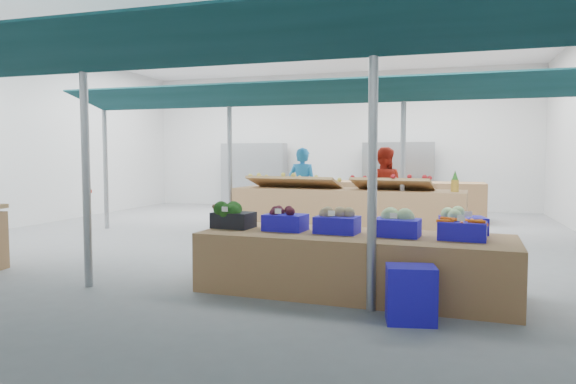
# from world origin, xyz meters

# --- Properties ---
(floor) EXTENTS (13.00, 13.00, 0.00)m
(floor) POSITION_xyz_m (0.00, 0.00, 0.00)
(floor) COLOR slate
(floor) RESTS_ON ground
(hall) EXTENTS (13.00, 13.00, 13.00)m
(hall) POSITION_xyz_m (0.00, 1.44, 2.65)
(hall) COLOR silver
(hall) RESTS_ON ground
(pole_grid) EXTENTS (10.00, 4.60, 3.00)m
(pole_grid) POSITION_xyz_m (0.75, -1.75, 1.81)
(pole_grid) COLOR gray
(pole_grid) RESTS_ON floor
(awnings) EXTENTS (9.50, 7.08, 0.30)m
(awnings) POSITION_xyz_m (0.75, -1.75, 2.78)
(awnings) COLOR #0B2D30
(awnings) RESTS_ON pole_grid
(back_shelving_left) EXTENTS (2.00, 0.50, 2.00)m
(back_shelving_left) POSITION_xyz_m (-2.50, 6.00, 1.00)
(back_shelving_left) COLOR #B23F33
(back_shelving_left) RESTS_ON floor
(back_shelving_right) EXTENTS (2.00, 0.50, 2.00)m
(back_shelving_right) POSITION_xyz_m (2.00, 6.00, 1.00)
(back_shelving_right) COLOR #B23F33
(back_shelving_right) RESTS_ON floor
(veg_counter) EXTENTS (3.69, 1.41, 0.71)m
(veg_counter) POSITION_xyz_m (2.21, -3.37, 0.35)
(veg_counter) COLOR #92613F
(veg_counter) RESTS_ON floor
(fruit_counter) EXTENTS (4.60, 1.41, 0.97)m
(fruit_counter) POSITION_xyz_m (1.40, 0.74, 0.49)
(fruit_counter) COLOR #92613F
(fruit_counter) RESTS_ON floor
(far_counter) EXTENTS (5.41, 1.10, 0.97)m
(far_counter) POSITION_xyz_m (1.55, 3.88, 0.49)
(far_counter) COLOR #92613F
(far_counter) RESTS_ON floor
(crate_stack) EXTENTS (0.52, 0.40, 0.56)m
(crate_stack) POSITION_xyz_m (2.92, -4.30, 0.28)
(crate_stack) COLOR #1A11B9
(crate_stack) RESTS_ON floor
(vendor_left) EXTENTS (0.69, 0.48, 1.81)m
(vendor_left) POSITION_xyz_m (0.20, 1.84, 0.91)
(vendor_left) COLOR #1B6DB2
(vendor_left) RESTS_ON floor
(vendor_right) EXTENTS (0.93, 0.75, 1.81)m
(vendor_right) POSITION_xyz_m (2.00, 1.84, 0.91)
(vendor_right) COLOR #A82214
(vendor_right) RESTS_ON floor
(crate_broccoli) EXTENTS (0.54, 0.43, 0.35)m
(crate_broccoli) POSITION_xyz_m (0.65, -3.28, 0.86)
(crate_broccoli) COLOR black
(crate_broccoli) RESTS_ON veg_counter
(crate_beets) EXTENTS (0.54, 0.43, 0.29)m
(crate_beets) POSITION_xyz_m (1.35, -3.32, 0.84)
(crate_beets) COLOR #1A11B9
(crate_beets) RESTS_ON veg_counter
(crate_celeriac) EXTENTS (0.54, 0.43, 0.31)m
(crate_celeriac) POSITION_xyz_m (2.01, -3.36, 0.85)
(crate_celeriac) COLOR #1A11B9
(crate_celeriac) RESTS_ON veg_counter
(crate_cabbage) EXTENTS (0.54, 0.43, 0.35)m
(crate_cabbage) POSITION_xyz_m (2.71, -3.40, 0.86)
(crate_cabbage) COLOR #1A11B9
(crate_cabbage) RESTS_ON veg_counter
(crate_carrots) EXTENTS (0.54, 0.43, 0.29)m
(crate_carrots) POSITION_xyz_m (3.42, -3.44, 0.82)
(crate_carrots) COLOR #1A11B9
(crate_carrots) RESTS_ON veg_counter
(sparrow) EXTENTS (0.12, 0.09, 0.11)m
(sparrow) POSITION_xyz_m (0.48, -3.40, 0.95)
(sparrow) COLOR brown
(sparrow) RESTS_ON crate_broccoli
(pole_ribbon) EXTENTS (0.12, 0.12, 0.28)m
(pole_ribbon) POSITION_xyz_m (-1.83, -2.91, 1.08)
(pole_ribbon) COLOR red
(pole_ribbon) RESTS_ON pole_grid
(apple_heap_yellow) EXTENTS (1.98, 0.97, 0.27)m
(apple_heap_yellow) POSITION_xyz_m (0.32, 0.71, 1.14)
(apple_heap_yellow) COLOR #997247
(apple_heap_yellow) RESTS_ON fruit_counter
(apple_heap_red) EXTENTS (1.59, 0.91, 0.27)m
(apple_heap_red) POSITION_xyz_m (2.31, 0.56, 1.14)
(apple_heap_red) COLOR #997247
(apple_heap_red) RESTS_ON fruit_counter
(pineapple) EXTENTS (0.14, 0.14, 0.39)m
(pineapple) POSITION_xyz_m (3.44, 0.48, 1.15)
(pineapple) COLOR #8C6019
(pineapple) RESTS_ON fruit_counter
(crate_extra) EXTENTS (0.56, 0.45, 0.32)m
(crate_extra) POSITION_xyz_m (3.45, -2.99, 0.85)
(crate_extra) COLOR #1A11B9
(crate_extra) RESTS_ON veg_counter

